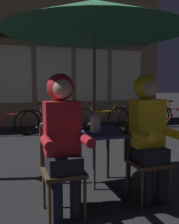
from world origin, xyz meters
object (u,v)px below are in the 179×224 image
chair_right (145,156)px  person_right_hooded (148,125)px  cafe_table (94,139)px  bicycle_furthest (176,115)px  book (85,128)px  lantern (95,122)px  bicycle_fifth (144,116)px  bicycle_fourth (101,118)px  bicycle_second (6,122)px  bicycle_third (51,120)px  chair_left (62,164)px  patio_umbrella (94,17)px  person_left_hooded (62,130)px

chair_right → person_right_hooded: bearing=-90.0°
cafe_table → chair_right: (0.48, -0.37, -0.15)m
bicycle_furthest → book: bicycle_furthest is taller
lantern → bicycle_fifth: (2.95, 3.85, -0.51)m
chair_right → bicycle_fourth: (1.03, 4.03, -0.14)m
bicycle_second → bicycle_fourth: (2.53, -0.07, 0.00)m
bicycle_third → bicycle_furthest: bearing=-2.7°
lantern → book: lantern is taller
chair_right → bicycle_fifth: 4.82m
chair_left → person_right_hooded: size_ratio=0.62×
chair_right → book: (-0.55, 0.53, 0.26)m
patio_umbrella → bicycle_third: patio_umbrella is taller
bicycle_third → bicycle_fifth: (2.80, -0.03, 0.00)m
book → bicycle_furthest: bearing=34.3°
patio_umbrella → lantern: patio_umbrella is taller
person_right_hooded → bicycle_third: person_right_hooded is taller
bicycle_fourth → bicycle_furthest: bearing=-1.0°
person_left_hooded → patio_umbrella: bearing=41.6°
person_left_hooded → bicycle_fifth: (3.42, 4.20, -0.50)m
lantern → bicycle_third: bearing=87.7°
lantern → person_right_hooded: person_right_hooded is taller
person_left_hooded → bicycle_fifth: 5.44m
person_right_hooded → bicycle_fifth: person_right_hooded is taller
cafe_table → patio_umbrella: (0.00, 0.00, 1.42)m
cafe_table → chair_right: size_ratio=0.85×
bicycle_fourth → book: size_ratio=8.39×
bicycle_second → chair_left: bearing=-82.5°
cafe_table → bicycle_second: size_ratio=0.45×
bicycle_third → book: size_ratio=8.40×
person_right_hooded → person_left_hooded: bearing=180.0°
chair_left → bicycle_third: chair_left is taller
patio_umbrella → bicycle_furthest: (3.97, 3.62, -1.71)m
patio_umbrella → person_left_hooded: bearing=-138.4°
patio_umbrella → chair_left: bearing=-142.5°
person_right_hooded → bicycle_fifth: bearing=59.7°
cafe_table → bicycle_third: size_ratio=0.44×
chair_left → bicycle_second: bearing=97.5°
bicycle_third → bicycle_furthest: 3.84m
cafe_table → bicycle_fourth: bearing=67.6°
person_left_hooded → bicycle_third: person_left_hooded is taller
cafe_table → bicycle_fifth: (2.94, 3.77, -0.29)m
lantern → bicycle_furthest: (3.99, 3.69, -0.51)m
cafe_table → bicycle_fourth: size_ratio=0.44×
chair_right → bicycle_furthest: bearing=48.8°
person_right_hooded → chair_left: bearing=176.6°
bicycle_second → person_left_hooded: bearing=-82.6°
cafe_table → person_left_hooded: 0.67m
chair_left → cafe_table: bearing=37.5°
book → lantern: bearing=-83.1°
lantern → chair_right: size_ratio=0.27×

